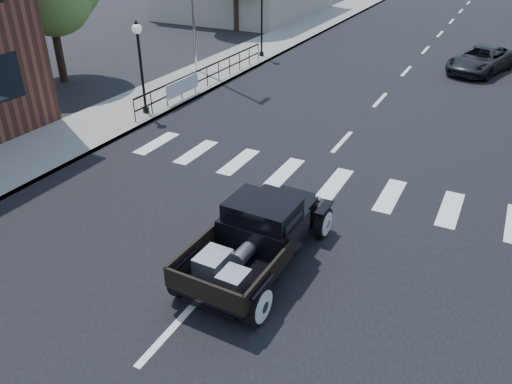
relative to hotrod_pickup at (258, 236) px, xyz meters
The scene contains 10 objects.
ground 1.05m from the hotrod_pickup, 140.37° to the left, with size 120.00×120.00×0.00m, color black.
road 15.47m from the hotrod_pickup, 91.99° to the left, with size 14.00×80.00×0.02m, color black.
road_markings 10.49m from the hotrod_pickup, 92.93° to the left, with size 12.00×60.00×0.06m, color silver, non-canonical shape.
sidewalk_left 17.91m from the hotrod_pickup, 120.33° to the left, with size 3.00×80.00×0.15m, color gray.
railing 13.06m from the hotrod_pickup, 126.88° to the left, with size 0.08×10.00×1.00m, color black, non-canonical shape.
banner 11.47m from the hotrod_pickup, 132.57° to the left, with size 0.04×2.20×0.60m, color silver, non-canonical shape.
lamp_post_b 10.43m from the hotrod_pickup, 141.62° to the left, with size 0.36×0.36×3.44m, color black, non-canonical shape.
lamp_post_c 18.38m from the hotrod_pickup, 116.32° to the left, with size 0.36×0.36×3.44m, color black, non-canonical shape.
hotrod_pickup is the anchor object (origin of this frame).
second_car 19.10m from the hotrod_pickup, 81.89° to the left, with size 2.04×4.43×1.23m, color black.
Camera 1 is at (4.58, -8.42, 6.84)m, focal length 35.00 mm.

